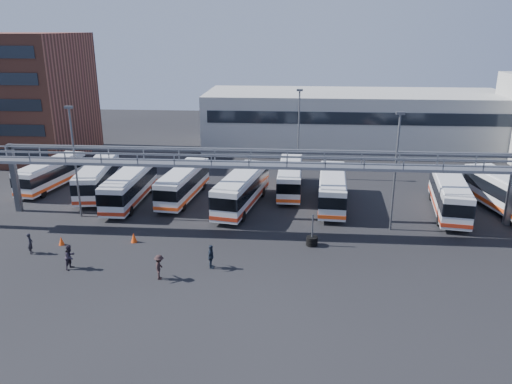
# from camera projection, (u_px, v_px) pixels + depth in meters

# --- Properties ---
(ground) EXTENTS (140.00, 140.00, 0.00)m
(ground) POSITION_uv_depth(u_px,v_px,m) (244.00, 260.00, 37.49)
(ground) COLOR black
(ground) RESTS_ON ground
(gantry) EXTENTS (51.40, 5.15, 7.10)m
(gantry) POSITION_uv_depth(u_px,v_px,m) (251.00, 169.00, 41.32)
(gantry) COLOR gray
(gantry) RESTS_ON ground
(apartment_building) EXTENTS (18.00, 15.00, 16.00)m
(apartment_building) POSITION_uv_depth(u_px,v_px,m) (11.00, 96.00, 65.89)
(apartment_building) COLOR brown
(apartment_building) RESTS_ON ground
(warehouse) EXTENTS (42.00, 14.00, 8.00)m
(warehouse) POSITION_uv_depth(u_px,v_px,m) (354.00, 120.00, 71.31)
(warehouse) COLOR #9E9E99
(warehouse) RESTS_ON ground
(light_pole_left) EXTENTS (0.70, 0.35, 10.21)m
(light_pole_left) POSITION_uv_depth(u_px,v_px,m) (74.00, 156.00, 44.44)
(light_pole_left) COLOR #4C4F54
(light_pole_left) RESTS_ON ground
(light_pole_mid) EXTENTS (0.70, 0.35, 10.21)m
(light_pole_mid) POSITION_uv_depth(u_px,v_px,m) (396.00, 166.00, 41.43)
(light_pole_mid) COLOR #4C4F54
(light_pole_mid) RESTS_ON ground
(light_pole_back) EXTENTS (0.70, 0.35, 10.21)m
(light_pole_back) POSITION_uv_depth(u_px,v_px,m) (299.00, 129.00, 56.22)
(light_pole_back) COLOR #4C4F54
(light_pole_back) RESTS_ON ground
(bus_0) EXTENTS (3.83, 10.27, 3.05)m
(bus_0) POSITION_uv_depth(u_px,v_px,m) (52.00, 173.00, 53.95)
(bus_0) COLOR silver
(bus_0) RESTS_ON ground
(bus_1) EXTENTS (3.81, 10.83, 3.22)m
(bus_1) POSITION_uv_depth(u_px,v_px,m) (98.00, 177.00, 51.97)
(bus_1) COLOR silver
(bus_1) RESTS_ON ground
(bus_2) EXTENTS (2.58, 10.82, 3.28)m
(bus_2) POSITION_uv_depth(u_px,v_px,m) (130.00, 186.00, 49.15)
(bus_2) COLOR silver
(bus_2) RESTS_ON ground
(bus_3) EXTENTS (3.58, 10.68, 3.18)m
(bus_3) POSITION_uv_depth(u_px,v_px,m) (183.00, 183.00, 50.33)
(bus_3) COLOR silver
(bus_3) RESTS_ON ground
(bus_4) EXTENTS (4.66, 11.57, 3.43)m
(bus_4) POSITION_uv_depth(u_px,v_px,m) (242.00, 189.00, 47.99)
(bus_4) COLOR silver
(bus_4) RESTS_ON ground
(bus_5) EXTENTS (2.57, 10.20, 3.08)m
(bus_5) POSITION_uv_depth(u_px,v_px,m) (290.00, 177.00, 52.43)
(bus_5) COLOR silver
(bus_5) RESTS_ON ground
(bus_6) EXTENTS (3.18, 10.90, 3.27)m
(bus_6) POSITION_uv_depth(u_px,v_px,m) (332.00, 188.00, 48.41)
(bus_6) COLOR silver
(bus_6) RESTS_ON ground
(bus_8) EXTENTS (4.23, 11.42, 3.39)m
(bus_8) POSITION_uv_depth(u_px,v_px,m) (449.00, 194.00, 46.49)
(bus_8) COLOR silver
(bus_8) RESTS_ON ground
(bus_9) EXTENTS (4.85, 11.85, 3.51)m
(bus_9) POSITION_uv_depth(u_px,v_px,m) (508.00, 194.00, 46.26)
(bus_9) COLOR silver
(bus_9) RESTS_ON ground
(pedestrian_a) EXTENTS (0.58, 0.70, 1.66)m
(pedestrian_a) POSITION_uv_depth(u_px,v_px,m) (30.00, 243.00, 38.43)
(pedestrian_a) COLOR black
(pedestrian_a) RESTS_ON ground
(pedestrian_b) EXTENTS (0.93, 1.06, 1.85)m
(pedestrian_b) POSITION_uv_depth(u_px,v_px,m) (70.00, 257.00, 35.97)
(pedestrian_b) COLOR #241E2A
(pedestrian_b) RESTS_ON ground
(pedestrian_c) EXTENTS (0.76, 1.21, 1.80)m
(pedestrian_c) POSITION_uv_depth(u_px,v_px,m) (159.00, 267.00, 34.46)
(pedestrian_c) COLOR black
(pedestrian_c) RESTS_ON ground
(pedestrian_d) EXTENTS (0.53, 1.09, 1.80)m
(pedestrian_d) POSITION_uv_depth(u_px,v_px,m) (211.00, 257.00, 36.04)
(pedestrian_d) COLOR #1C2433
(pedestrian_d) RESTS_ON ground
(cone_left) EXTENTS (0.55, 0.55, 0.71)m
(cone_left) POSITION_uv_depth(u_px,v_px,m) (61.00, 241.00, 40.07)
(cone_left) COLOR #EA430D
(cone_left) RESTS_ON ground
(cone_right) EXTENTS (0.62, 0.62, 0.80)m
(cone_right) POSITION_uv_depth(u_px,v_px,m) (134.00, 238.00, 40.55)
(cone_right) COLOR #EA430D
(cone_right) RESTS_ON ground
(tire_stack) EXTENTS (0.93, 0.93, 2.66)m
(tire_stack) POSITION_uv_depth(u_px,v_px,m) (312.00, 240.00, 39.96)
(tire_stack) COLOR black
(tire_stack) RESTS_ON ground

